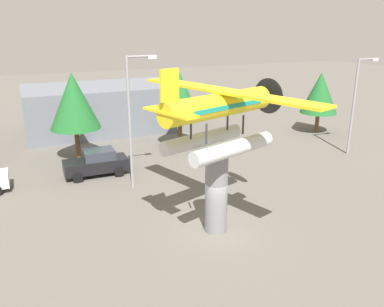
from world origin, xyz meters
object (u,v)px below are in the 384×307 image
tree_east (74,101)px  tree_center_back (180,96)px  car_mid_black (97,163)px  display_pedestal (216,192)px  storefront_building (101,108)px  streetlight_primary (132,114)px  floatplane_monument (220,115)px  streetlight_secondary (356,99)px  tree_far_east (320,93)px

tree_east → tree_center_back: size_ratio=1.07×
tree_east → car_mid_black: bearing=-80.5°
display_pedestal → car_mid_black: 10.81m
display_pedestal → storefront_building: (-1.28, 22.00, 0.03)m
display_pedestal → streetlight_primary: bearing=107.3°
floatplane_monument → tree_center_back: 14.83m
streetlight_primary → tree_east: (-2.51, 6.95, -0.27)m
tree_east → streetlight_secondary: bearing=-19.5°
floatplane_monument → streetlight_primary: floatplane_monument is taller
storefront_building → tree_east: (-3.39, -8.09, 2.31)m
storefront_building → display_pedestal: bearing=-86.7°
tree_east → tree_center_back: 8.43m
car_mid_black → tree_far_east: tree_far_east is taller
tree_far_east → car_mid_black: bearing=-171.7°
streetlight_primary → display_pedestal: bearing=-72.7°
tree_center_back → car_mid_black: bearing=-150.7°
floatplane_monument → tree_far_east: (16.84, 12.98, -2.11)m
storefront_building → tree_far_east: 20.39m
streetlight_secondary → tree_east: 21.06m
car_mid_black → streetlight_secondary: (19.19, -3.08, 3.43)m
floatplane_monument → tree_east: (-4.79, 13.87, -1.41)m
display_pedestal → car_mid_black: size_ratio=0.99×
car_mid_black → streetlight_secondary: 19.74m
streetlight_primary → tree_east: bearing=109.8°
storefront_building → tree_center_back: 9.39m
storefront_building → tree_east: tree_east is taller
car_mid_black → tree_east: tree_east is taller
floatplane_monument → streetlight_primary: bearing=89.2°
storefront_building → tree_far_east: tree_far_east is taller
streetlight_secondary → tree_east: streetlight_secondary is taller
car_mid_black → tree_far_east: (20.97, 3.06, 2.83)m
streetlight_secondary → tree_center_back: size_ratio=1.22×
streetlight_secondary → car_mid_black: bearing=170.9°
display_pedestal → streetlight_primary: size_ratio=0.51×
floatplane_monument → car_mid_black: (-4.13, 9.92, -4.95)m
floatplane_monument → tree_center_back: bearing=56.7°
tree_center_back → tree_far_east: 13.29m
streetlight_secondary → storefront_building: size_ratio=0.53×
display_pedestal → streetlight_secondary: 16.82m
storefront_building → tree_far_east: (18.24, -8.97, 1.61)m
floatplane_monument → tree_far_east: size_ratio=1.83×
storefront_building → streetlight_secondary: bearing=-42.6°
tree_east → tree_far_east: bearing=-2.3°
floatplane_monument → storefront_building: bearing=74.5°
car_mid_black → tree_east: size_ratio=0.65×
streetlight_secondary → floatplane_monument: bearing=-155.6°
streetlight_primary → tree_east: size_ratio=1.25×
tree_center_back → streetlight_primary: bearing=-128.7°
display_pedestal → streetlight_secondary: streetlight_secondary is taller
storefront_building → car_mid_black: bearing=-102.8°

